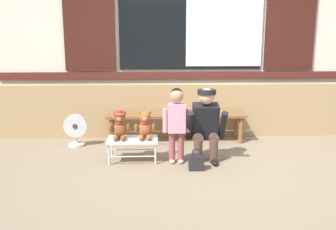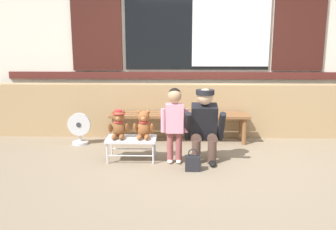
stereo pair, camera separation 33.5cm
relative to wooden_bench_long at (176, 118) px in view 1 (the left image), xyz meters
name	(u,v)px [view 1 (the left image)]	position (x,y,z in m)	size (l,w,h in m)	color
ground_plane	(205,164)	(0.29, -1.06, -0.37)	(60.00, 60.00, 0.00)	#84725B
brick_low_wall	(193,110)	(0.29, 0.37, 0.05)	(6.88, 0.25, 0.85)	tan
shop_facade	(191,34)	(0.30, 0.88, 1.28)	(7.02, 0.26, 3.26)	silver
wooden_bench_long	(176,118)	(0.00, 0.00, 0.00)	(2.10, 0.40, 0.44)	brown
small_display_bench	(133,141)	(-0.62, -0.89, -0.11)	(0.64, 0.36, 0.30)	silver
teddy_bear_with_hat	(120,125)	(-0.78, -0.89, 0.10)	(0.28, 0.27, 0.36)	brown
teddy_bear_plain	(145,126)	(-0.46, -0.89, 0.09)	(0.28, 0.26, 0.36)	#93562D
child_standing	(177,117)	(-0.07, -0.98, 0.22)	(0.35, 0.18, 0.96)	#994C4C
adult_crouching	(206,124)	(0.32, -0.92, 0.11)	(0.50, 0.49, 0.95)	brown
handbag_on_ground	(196,162)	(0.15, -1.26, -0.28)	(0.18, 0.11, 0.27)	#232328
floor_fan	(76,130)	(-1.49, -0.19, -0.13)	(0.34, 0.24, 0.48)	silver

